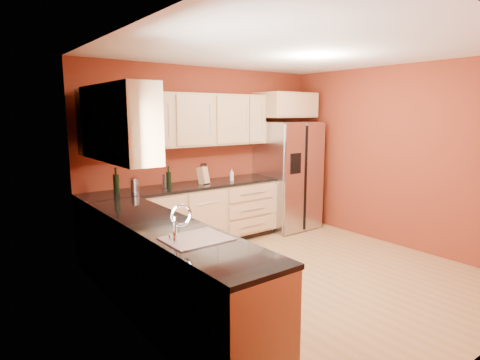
# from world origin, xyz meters

# --- Properties ---
(floor) EXTENTS (4.00, 4.00, 0.00)m
(floor) POSITION_xyz_m (0.00, 0.00, 0.00)
(floor) COLOR #A2743E
(floor) RESTS_ON ground
(ceiling) EXTENTS (4.00, 4.00, 0.00)m
(ceiling) POSITION_xyz_m (0.00, 0.00, 2.60)
(ceiling) COLOR white
(ceiling) RESTS_ON wall_back
(wall_back) EXTENTS (4.00, 0.04, 2.60)m
(wall_back) POSITION_xyz_m (0.00, 2.00, 1.30)
(wall_back) COLOR maroon
(wall_back) RESTS_ON floor
(wall_left) EXTENTS (0.04, 4.00, 2.60)m
(wall_left) POSITION_xyz_m (-2.00, 0.00, 1.30)
(wall_left) COLOR maroon
(wall_left) RESTS_ON floor
(wall_right) EXTENTS (0.04, 4.00, 2.60)m
(wall_right) POSITION_xyz_m (2.00, 0.00, 1.30)
(wall_right) COLOR maroon
(wall_right) RESTS_ON floor
(base_cabinets_back) EXTENTS (2.90, 0.60, 0.88)m
(base_cabinets_back) POSITION_xyz_m (-0.55, 1.70, 0.44)
(base_cabinets_back) COLOR #A87A51
(base_cabinets_back) RESTS_ON floor
(base_cabinets_left) EXTENTS (0.60, 2.80, 0.88)m
(base_cabinets_left) POSITION_xyz_m (-1.70, 0.00, 0.44)
(base_cabinets_left) COLOR #A87A51
(base_cabinets_left) RESTS_ON floor
(countertop_back) EXTENTS (2.90, 0.62, 0.04)m
(countertop_back) POSITION_xyz_m (-0.55, 1.69, 0.90)
(countertop_back) COLOR black
(countertop_back) RESTS_ON base_cabinets_back
(countertop_left) EXTENTS (0.62, 2.80, 0.04)m
(countertop_left) POSITION_xyz_m (-1.69, 0.00, 0.90)
(countertop_left) COLOR black
(countertop_left) RESTS_ON base_cabinets_left
(upper_cabinets_back) EXTENTS (2.30, 0.33, 0.75)m
(upper_cabinets_back) POSITION_xyz_m (-0.25, 1.83, 1.83)
(upper_cabinets_back) COLOR #A87A51
(upper_cabinets_back) RESTS_ON wall_back
(upper_cabinets_left) EXTENTS (0.33, 1.35, 0.75)m
(upper_cabinets_left) POSITION_xyz_m (-1.83, 0.72, 1.83)
(upper_cabinets_left) COLOR #A87A51
(upper_cabinets_left) RESTS_ON wall_left
(corner_upper_cabinet) EXTENTS (0.67, 0.67, 0.75)m
(corner_upper_cabinet) POSITION_xyz_m (-1.67, 1.67, 1.83)
(corner_upper_cabinet) COLOR #A87A51
(corner_upper_cabinet) RESTS_ON wall_back
(over_fridge_cabinet) EXTENTS (0.92, 0.60, 0.40)m
(over_fridge_cabinet) POSITION_xyz_m (1.35, 1.70, 2.05)
(over_fridge_cabinet) COLOR #A87A51
(over_fridge_cabinet) RESTS_ON wall_back
(refrigerator) EXTENTS (0.90, 0.75, 1.78)m
(refrigerator) POSITION_xyz_m (1.35, 1.62, 0.89)
(refrigerator) COLOR #B1B1B6
(refrigerator) RESTS_ON floor
(window) EXTENTS (0.03, 0.90, 1.00)m
(window) POSITION_xyz_m (-1.98, -0.50, 1.55)
(window) COLOR white
(window) RESTS_ON wall_left
(sink_faucet) EXTENTS (0.50, 0.42, 0.30)m
(sink_faucet) POSITION_xyz_m (-1.69, -0.50, 1.07)
(sink_faucet) COLOR silver
(sink_faucet) RESTS_ON countertop_left
(canister_left) EXTENTS (0.15, 0.15, 0.19)m
(canister_left) POSITION_xyz_m (-0.83, 1.72, 1.01)
(canister_left) COLOR #B1B1B6
(canister_left) RESTS_ON countertop_back
(canister_right) EXTENTS (0.14, 0.14, 0.17)m
(canister_right) POSITION_xyz_m (-1.30, 1.69, 1.01)
(canister_right) COLOR #B1B1B6
(canister_right) RESTS_ON countertop_back
(wine_bottle_a) EXTENTS (0.10, 0.10, 0.33)m
(wine_bottle_a) POSITION_xyz_m (-1.53, 1.73, 1.08)
(wine_bottle_a) COLOR black
(wine_bottle_a) RESTS_ON countertop_back
(wine_bottle_b) EXTENTS (0.08, 0.08, 0.30)m
(wine_bottle_b) POSITION_xyz_m (-0.85, 1.62, 1.07)
(wine_bottle_b) COLOR black
(wine_bottle_b) RESTS_ON countertop_back
(knife_block) EXTENTS (0.15, 0.15, 0.24)m
(knife_block) POSITION_xyz_m (-0.28, 1.66, 1.04)
(knife_block) COLOR tan
(knife_block) RESTS_ON countertop_back
(soap_dispenser) EXTENTS (0.07, 0.07, 0.17)m
(soap_dispenser) POSITION_xyz_m (0.19, 1.61, 1.00)
(soap_dispenser) COLOR silver
(soap_dispenser) RESTS_ON countertop_back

